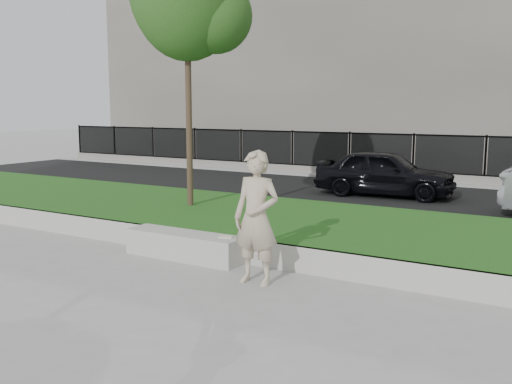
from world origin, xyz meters
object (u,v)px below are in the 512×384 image
Objects in this scene: stone_bench at (184,245)px; man at (256,218)px; book at (226,237)px; car_dark at (385,173)px.

stone_bench is 1.94m from man.
man reaches higher than stone_bench.
book is (-0.92, 0.62, -0.50)m from man.
car_dark is (0.02, 7.77, 0.24)m from book.
book is 7.78m from car_dark.
car_dark is (0.81, 7.84, 0.46)m from stone_bench.
man is at bearing -17.84° from stone_bench.
man reaches higher than book.
man reaches higher than car_dark.
car_dark is (-0.90, 8.39, -0.26)m from man.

